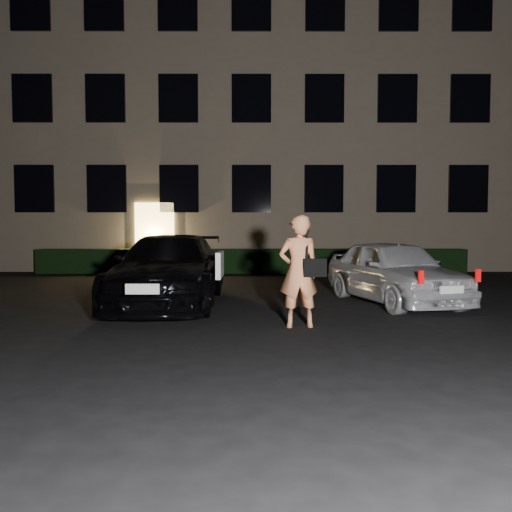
{
  "coord_description": "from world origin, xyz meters",
  "views": [
    {
      "loc": [
        0.12,
        -7.07,
        1.52
      ],
      "look_at": [
        0.14,
        2.0,
        1.05
      ],
      "focal_mm": 35.0,
      "sensor_mm": 36.0,
      "label": 1
    }
  ],
  "objects": [
    {
      "name": "ground",
      "position": [
        0.0,
        0.0,
        0.0
      ],
      "size": [
        80.0,
        80.0,
        0.0
      ],
      "primitive_type": "plane",
      "color": "black",
      "rests_on": "ground"
    },
    {
      "name": "building",
      "position": [
        -0.0,
        14.99,
        6.0
      ],
      "size": [
        20.0,
        8.11,
        12.0
      ],
      "color": "#726251",
      "rests_on": "ground"
    },
    {
      "name": "hedge",
      "position": [
        0.0,
        10.5,
        0.42
      ],
      "size": [
        15.0,
        0.7,
        0.85
      ],
      "primitive_type": "cube",
      "color": "black",
      "rests_on": "ground"
    },
    {
      "name": "sedan",
      "position": [
        -1.6,
        3.04,
        0.71
      ],
      "size": [
        2.13,
        5.02,
        1.42
      ],
      "rotation": [
        0.0,
        0.0,
        0.0
      ],
      "color": "black",
      "rests_on": "ground"
    },
    {
      "name": "hatch",
      "position": [
        2.99,
        3.21,
        0.67
      ],
      "size": [
        2.5,
        4.2,
        1.34
      ],
      "rotation": [
        0.0,
        0.0,
        0.25
      ],
      "color": "silver",
      "rests_on": "ground"
    },
    {
      "name": "man",
      "position": [
        0.82,
        0.68,
        0.88
      ],
      "size": [
        0.76,
        0.49,
        1.75
      ],
      "rotation": [
        0.0,
        0.0,
        3.26
      ],
      "color": "#E98B58",
      "rests_on": "ground"
    }
  ]
}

